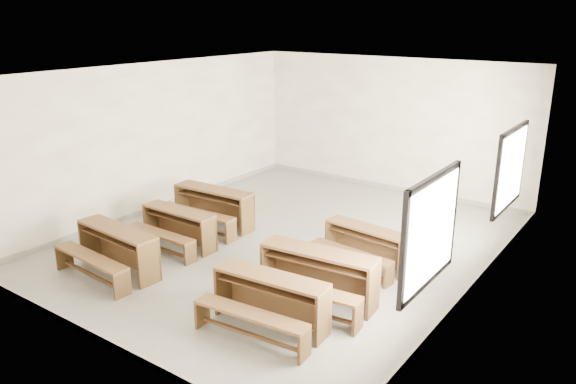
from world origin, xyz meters
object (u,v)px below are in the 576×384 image
Objects in this scene: desk_set_3 at (269,298)px; desk_set_5 at (365,244)px; desk_set_0 at (115,247)px; desk_set_4 at (317,273)px; desk_set_2 at (212,205)px; desk_set_1 at (177,225)px.

desk_set_3 reaches higher than desk_set_5.
desk_set_0 is 3.14m from desk_set_3.
desk_set_4 is at bearing 76.05° from desk_set_3.
desk_set_2 is 3.72m from desk_set_4.
desk_set_3 is 0.99m from desk_set_4.
desk_set_2 is 0.95× the size of desk_set_4.
desk_set_2 reaches higher than desk_set_0.
desk_set_2 is (-0.18, 1.14, 0.05)m from desk_set_1.
desk_set_0 is 4.21m from desk_set_5.
desk_set_1 is at bearing -152.82° from desk_set_5.
desk_set_3 is at bearing 6.14° from desk_set_0.
desk_set_5 is at bearing 82.09° from desk_set_3.
desk_set_3 is 0.92× the size of desk_set_4.
desk_set_4 reaches higher than desk_set_3.
desk_set_0 is 1.11× the size of desk_set_5.
desk_set_3 is 1.09× the size of desk_set_5.
desk_set_5 is at bearing 84.95° from desk_set_4.
desk_set_3 is (3.14, 0.12, -0.01)m from desk_set_0.
desk_set_3 is at bearing -38.94° from desk_set_2.
desk_set_3 is 2.54m from desk_set_5.
desk_set_0 reaches higher than desk_set_3.
desk_set_3 is at bearing -21.69° from desk_set_1.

